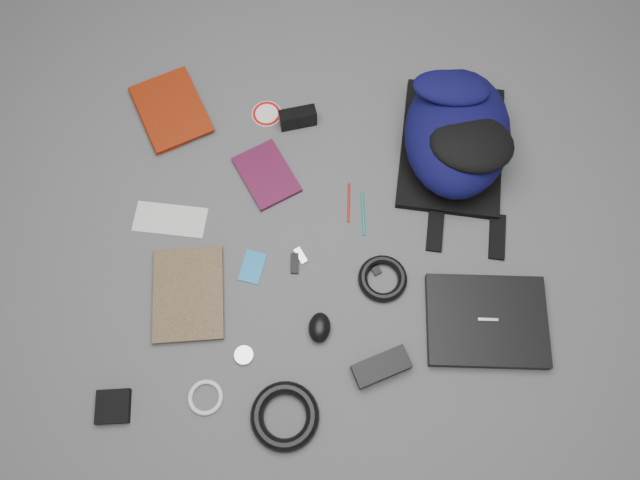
{
  "coord_description": "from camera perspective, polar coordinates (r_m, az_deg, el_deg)",
  "views": [
    {
      "loc": [
        -0.05,
        -0.61,
        1.62
      ],
      "look_at": [
        0.0,
        0.0,
        0.02
      ],
      "focal_mm": 35.0,
      "sensor_mm": 36.0,
      "label": 1
    }
  ],
  "objects": [
    {
      "name": "pouch",
      "position": [
        1.7,
        -18.39,
        -14.24
      ],
      "size": [
        0.09,
        0.09,
        0.02
      ],
      "primitive_type": "cube",
      "rotation": [
        0.0,
        0.0,
        -0.03
      ],
      "color": "black",
      "rests_on": "ground"
    },
    {
      "name": "power_cord_coil",
      "position": [
        1.61,
        -3.24,
        -15.78
      ],
      "size": [
        0.2,
        0.2,
        0.03
      ],
      "primitive_type": "torus",
      "rotation": [
        0.0,
        0.0,
        -0.18
      ],
      "color": "black",
      "rests_on": "ground"
    },
    {
      "name": "key_fob",
      "position": [
        1.71,
        5.09,
        -2.65
      ],
      "size": [
        0.03,
        0.04,
        0.01
      ],
      "primitive_type": "cube",
      "rotation": [
        0.0,
        0.0,
        0.4
      ],
      "color": "black",
      "rests_on": "ground"
    },
    {
      "name": "headphone_right",
      "position": [
        1.65,
        -6.97,
        -10.42
      ],
      "size": [
        0.05,
        0.05,
        0.01
      ],
      "primitive_type": "cylinder",
      "rotation": [
        0.0,
        0.0,
        -0.05
      ],
      "color": "silver",
      "rests_on": "ground"
    },
    {
      "name": "mouse",
      "position": [
        1.64,
        -0.04,
        -8.01
      ],
      "size": [
        0.07,
        0.09,
        0.04
      ],
      "primitive_type": "ellipsoid",
      "rotation": [
        0.0,
        0.0,
        -0.17
      ],
      "color": "black",
      "rests_on": "ground"
    },
    {
      "name": "white_cable_coil",
      "position": [
        1.65,
        -10.43,
        -13.97
      ],
      "size": [
        0.11,
        0.11,
        0.01
      ],
      "primitive_type": "torus",
      "rotation": [
        0.0,
        0.0,
        0.33
      ],
      "color": "silver",
      "rests_on": "ground"
    },
    {
      "name": "textbook_red",
      "position": [
        1.96,
        -15.99,
        10.36
      ],
      "size": [
        0.26,
        0.3,
        0.03
      ],
      "primitive_type": "imported",
      "rotation": [
        0.0,
        0.0,
        0.36
      ],
      "color": "maroon",
      "rests_on": "ground"
    },
    {
      "name": "comic_book",
      "position": [
        1.73,
        -15.02,
        -5.01
      ],
      "size": [
        0.19,
        0.26,
        0.02
      ],
      "primitive_type": "imported",
      "rotation": [
        0.0,
        0.0,
        -0.01
      ],
      "color": "#AE830C",
      "rests_on": "ground"
    },
    {
      "name": "sticker_disc",
      "position": [
        1.92,
        -4.9,
        11.42
      ],
      "size": [
        0.12,
        0.12,
        0.0
      ],
      "primitive_type": "cylinder",
      "rotation": [
        0.0,
        0.0,
        -0.39
      ],
      "color": "white",
      "rests_on": "ground"
    },
    {
      "name": "usb_silver",
      "position": [
        1.72,
        -1.78,
        -1.45
      ],
      "size": [
        0.04,
        0.05,
        0.01
      ],
      "primitive_type": "cube",
      "rotation": [
        0.0,
        0.0,
        0.43
      ],
      "color": "silver",
      "rests_on": "ground"
    },
    {
      "name": "usb_black",
      "position": [
        1.71,
        -2.33,
        -2.15
      ],
      "size": [
        0.03,
        0.06,
        0.01
      ],
      "primitive_type": "cube",
      "rotation": [
        0.0,
        0.0,
        -0.08
      ],
      "color": "black",
      "rests_on": "ground"
    },
    {
      "name": "envelope",
      "position": [
        1.81,
        -13.54,
        1.83
      ],
      "size": [
        0.22,
        0.13,
        0.0
      ],
      "primitive_type": "cube",
      "rotation": [
        0.0,
        0.0,
        -0.2
      ],
      "color": "silver",
      "rests_on": "ground"
    },
    {
      "name": "backpack",
      "position": [
        1.82,
        12.44,
        9.59
      ],
      "size": [
        0.41,
        0.52,
        0.19
      ],
      "primitive_type": null,
      "rotation": [
        0.0,
        0.0,
        -0.22
      ],
      "color": "black",
      "rests_on": "ground"
    },
    {
      "name": "compact_camera",
      "position": [
        1.88,
        -2.04,
        11.1
      ],
      "size": [
        0.11,
        0.05,
        0.06
      ],
      "primitive_type": "cube",
      "rotation": [
        0.0,
        0.0,
        0.14
      ],
      "color": "black",
      "rests_on": "ground"
    },
    {
      "name": "cable_coil",
      "position": [
        1.69,
        5.75,
        -3.53
      ],
      "size": [
        0.16,
        0.16,
        0.03
      ],
      "primitive_type": "torus",
      "rotation": [
        0.0,
        0.0,
        0.22
      ],
      "color": "black",
      "rests_on": "ground"
    },
    {
      "name": "pen_teal",
      "position": [
        1.77,
        3.96,
        2.4
      ],
      "size": [
        0.02,
        0.13,
        0.01
      ],
      "primitive_type": "cylinder",
      "rotation": [
        1.57,
        0.0,
        -0.06
      ],
      "color": "#0E8267",
      "rests_on": "ground"
    },
    {
      "name": "id_badge",
      "position": [
        1.72,
        -6.2,
        -2.47
      ],
      "size": [
        0.08,
        0.1,
        0.0
      ],
      "primitive_type": "cube",
      "rotation": [
        0.0,
        0.0,
        -0.33
      ],
      "color": "#1873B5",
      "rests_on": "ground"
    },
    {
      "name": "pen_red",
      "position": [
        1.78,
        2.64,
        3.44
      ],
      "size": [
        0.02,
        0.12,
        0.01
      ],
      "primitive_type": "cylinder",
      "rotation": [
        1.57,
        0.0,
        -0.11
      ],
      "color": "#AD1B0D",
      "rests_on": "ground"
    },
    {
      "name": "power_brick",
      "position": [
        1.63,
        5.62,
        -11.47
      ],
      "size": [
        0.16,
        0.1,
        0.04
      ],
      "primitive_type": "cube",
      "rotation": [
        0.0,
        0.0,
        0.31
      ],
      "color": "black",
      "rests_on": "ground"
    },
    {
      "name": "ground",
      "position": [
        1.73,
        0.0,
        -0.24
      ],
      "size": [
        4.0,
        4.0,
        0.0
      ],
      "primitive_type": "plane",
      "color": "#4F4F51",
      "rests_on": "ground"
    },
    {
      "name": "dvd_case",
      "position": [
        1.82,
        -4.91,
        5.97
      ],
      "size": [
        0.2,
        0.23,
        0.01
      ],
      "primitive_type": "cube",
      "rotation": [
        0.0,
        0.0,
        0.42
      ],
      "color": "#3C0B22",
      "rests_on": "ground"
    },
    {
      "name": "laptop",
      "position": [
        1.71,
        14.99,
        -7.15
      ],
      "size": [
        0.34,
        0.28,
        0.03
      ],
      "primitive_type": "cube",
      "rotation": [
        0.0,
        0.0,
        -0.11
      ],
      "color": "black",
      "rests_on": "ground"
    },
    {
      "name": "headphone_left",
      "position": [
        1.71,
        -10.59,
        -4.5
      ],
      "size": [
        0.06,
        0.06,
        0.01
      ],
      "primitive_type": "cylinder",
      "rotation": [
        0.0,
        0.0,
        0.23
      ],
      "color": "silver",
      "rests_on": "ground"
    }
  ]
}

